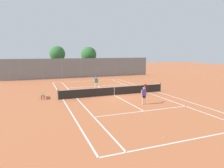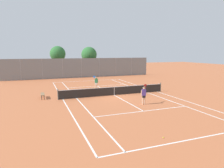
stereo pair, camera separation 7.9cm
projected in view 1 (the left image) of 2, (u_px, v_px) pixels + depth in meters
ground_plane at (114, 95)px, 21.78m from camera, size 120.00×120.00×0.00m
court_line_markings at (114, 95)px, 21.78m from camera, size 11.10×23.90×0.01m
tennis_net at (114, 91)px, 21.70m from camera, size 12.00×0.10×1.07m
player_near_side at (144, 94)px, 17.83m from camera, size 0.79×0.71×1.77m
player_far_left at (96, 82)px, 25.17m from camera, size 0.77×0.71×1.77m
loose_tennis_ball_0 at (78, 85)px, 28.00m from camera, size 0.07×0.07×0.07m
loose_tennis_ball_1 at (83, 88)px, 25.86m from camera, size 0.07×0.07×0.07m
loose_tennis_ball_2 at (164, 137)px, 10.90m from camera, size 0.07×0.07×0.07m
loose_tennis_ball_3 at (88, 82)px, 31.10m from camera, size 0.07×0.07×0.07m
loose_tennis_ball_4 at (83, 87)px, 26.72m from camera, size 0.07×0.07×0.07m
courtside_bench at (43, 94)px, 20.26m from camera, size 0.36×1.50×0.47m
back_fence at (81, 68)px, 36.70m from camera, size 27.37×0.08×3.58m
tree_behind_left at (57, 54)px, 38.06m from camera, size 2.95×2.95×5.83m
tree_behind_right at (89, 55)px, 39.29m from camera, size 3.02×3.02×5.70m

